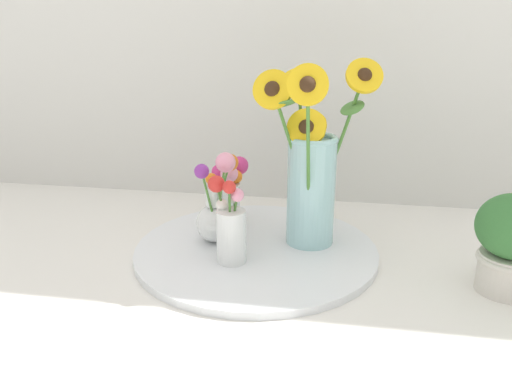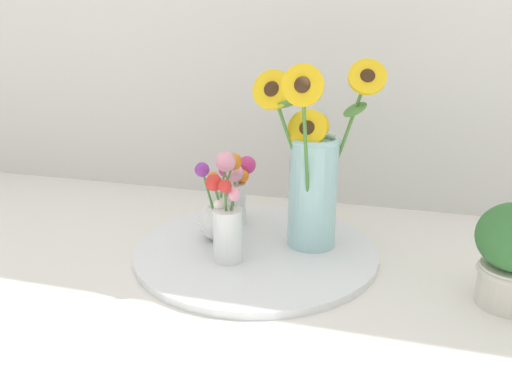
% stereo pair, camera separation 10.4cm
% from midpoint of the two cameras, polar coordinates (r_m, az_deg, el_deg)
% --- Properties ---
extents(ground_plane, '(6.00, 6.00, 0.00)m').
position_cam_midpoint_polar(ground_plane, '(1.01, -4.97, -9.44)').
color(ground_plane, silver).
extents(serving_tray, '(0.52, 0.52, 0.02)m').
position_cam_midpoint_polar(serving_tray, '(1.09, -2.75, -6.72)').
color(serving_tray, silver).
rests_on(serving_tray, ground_plane).
extents(mason_jar_sunflowers, '(0.27, 0.21, 0.40)m').
position_cam_midpoint_polar(mason_jar_sunflowers, '(1.05, 3.49, 2.21)').
color(mason_jar_sunflowers, '#9ED1D6').
rests_on(mason_jar_sunflowers, serving_tray).
extents(vase_small_center, '(0.08, 0.08, 0.18)m').
position_cam_midpoint_polar(vase_small_center, '(1.00, -5.96, -3.95)').
color(vase_small_center, white).
rests_on(vase_small_center, serving_tray).
extents(vase_bulb_right, '(0.10, 0.12, 0.21)m').
position_cam_midpoint_polar(vase_bulb_right, '(1.09, -7.29, -1.98)').
color(vase_bulb_right, white).
rests_on(vase_bulb_right, serving_tray).
extents(vase_small_back, '(0.08, 0.10, 0.16)m').
position_cam_midpoint_polar(vase_small_back, '(1.19, -5.53, 0.09)').
color(vase_small_back, white).
rests_on(vase_small_back, serving_tray).
extents(potted_plant, '(0.13, 0.13, 0.19)m').
position_cam_midpoint_polar(potted_plant, '(0.99, 24.57, -5.12)').
color(potted_plant, beige).
rests_on(potted_plant, ground_plane).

